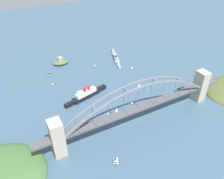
{
  "coord_description": "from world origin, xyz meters",
  "views": [
    {
      "loc": [
        -144.7,
        -189.26,
        222.9
      ],
      "look_at": [
        0.0,
        79.57,
        8.0
      ],
      "focal_mm": 35.53,
      "sensor_mm": 36.0,
      "label": 1
    }
  ],
  "objects": [
    {
      "name": "small_boat_2",
      "position": [
        11.95,
        177.41,
        3.11
      ],
      "size": [
        5.67,
        5.08,
        6.64
      ],
      "color": "black",
      "rests_on": "ground"
    },
    {
      "name": "ground_plane",
      "position": [
        0.0,
        0.0,
        0.0
      ],
      "size": [
        1400.0,
        1400.0,
        0.0
      ],
      "primitive_type": "plane",
      "color": "#385166"
    },
    {
      "name": "small_boat_6",
      "position": [
        73.69,
        133.91,
        3.67
      ],
      "size": [
        6.95,
        6.82,
        7.84
      ],
      "color": "#234C8C",
      "rests_on": "ground"
    },
    {
      "name": "fort_island_mid_harbor",
      "position": [
        -44.66,
        222.93,
        4.63
      ],
      "size": [
        32.33,
        23.7,
        15.75
      ],
      "color": "#4C6038",
      "rests_on": "ground"
    },
    {
      "name": "small_boat_0",
      "position": [
        -17.16,
        33.77,
        4.33
      ],
      "size": [
        9.42,
        6.05,
        9.34
      ],
      "color": "#234C8C",
      "rests_on": "ground"
    },
    {
      "name": "small_boat_5",
      "position": [
        -77.92,
        196.66,
        0.87
      ],
      "size": [
        6.29,
        4.96,
        2.47
      ],
      "color": "black",
      "rests_on": "ground"
    },
    {
      "name": "ocean_liner",
      "position": [
        -42.74,
        89.73,
        6.07
      ],
      "size": [
        81.45,
        26.75,
        20.12
      ],
      "color": "black",
      "rests_on": "ground"
    },
    {
      "name": "small_boat_7",
      "position": [
        -81.65,
        152.95,
        0.69
      ],
      "size": [
        11.14,
        4.64,
        1.95
      ],
      "color": "brown",
      "rests_on": "ground"
    },
    {
      "name": "small_boat_1",
      "position": [
        -32.76,
        30.71,
        0.84
      ],
      "size": [
        6.61,
        11.51,
        2.39
      ],
      "color": "silver",
      "rests_on": "ground"
    },
    {
      "name": "small_boat_3",
      "position": [
        14.34,
        40.86,
        4.62
      ],
      "size": [
        6.16,
        8.34,
        9.89
      ],
      "color": "#234C8C",
      "rests_on": "ground"
    },
    {
      "name": "small_boat_4",
      "position": [
        50.92,
        73.64,
        4.22
      ],
      "size": [
        10.17,
        6.0,
        9.2
      ],
      "color": "#234C8C",
      "rests_on": "ground"
    },
    {
      "name": "harbor_arch_bridge",
      "position": [
        -0.0,
        0.0,
        27.76
      ],
      "size": [
        295.31,
        18.11,
        67.41
      ],
      "color": "#ADA38E",
      "rests_on": "ground"
    },
    {
      "name": "naval_cruiser",
      "position": [
        66.84,
        186.0,
        3.17
      ],
      "size": [
        32.15,
        84.79,
        17.73
      ],
      "color": "gray",
      "rests_on": "ground"
    },
    {
      "name": "seaplane_taxiing_near_bridge",
      "position": [
        -61.64,
        -46.34,
        2.03
      ],
      "size": [
        7.95,
        9.36,
        4.96
      ],
      "color": "#B7B7B2",
      "rests_on": "ground"
    }
  ]
}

